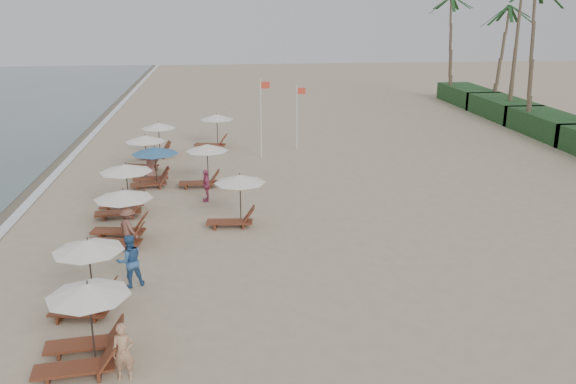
{
  "coord_description": "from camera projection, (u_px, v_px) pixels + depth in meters",
  "views": [
    {
      "loc": [
        -1.91,
        -18.66,
        9.16
      ],
      "look_at": [
        1.0,
        6.36,
        1.3
      ],
      "focal_mm": 37.5,
      "sensor_mm": 36.0,
      "label": 1
    }
  ],
  "objects": [
    {
      "name": "inland_station_1",
      "position": [
        203.0,
        162.0,
        31.31
      ],
      "size": [
        2.73,
        2.24,
        2.22
      ],
      "color": "brown",
      "rests_on": "ground"
    },
    {
      "name": "ground",
      "position": [
        280.0,
        284.0,
        20.63
      ],
      "size": [
        160.0,
        160.0,
        0.0
      ],
      "primitive_type": "plane",
      "color": "tan",
      "rests_on": "ground"
    },
    {
      "name": "inland_station_0",
      "position": [
        235.0,
        195.0,
        25.69
      ],
      "size": [
        2.7,
        2.24,
        2.22
      ],
      "color": "brown",
      "rests_on": "ground"
    },
    {
      "name": "flag_pole_near",
      "position": [
        261.0,
        115.0,
        36.73
      ],
      "size": [
        0.6,
        0.08,
        4.93
      ],
      "color": "silver",
      "rests_on": "ground"
    },
    {
      "name": "beachgoer_near",
      "position": [
        123.0,
        352.0,
        15.16
      ],
      "size": [
        0.58,
        0.39,
        1.56
      ],
      "primitive_type": "imported",
      "rotation": [
        0.0,
        0.0,
        -0.03
      ],
      "color": "tan",
      "rests_on": "ground"
    },
    {
      "name": "beachgoer_far_a",
      "position": [
        206.0,
        185.0,
        29.12
      ],
      "size": [
        0.45,
        0.95,
        1.58
      ],
      "primitive_type": "imported",
      "rotation": [
        0.0,
        0.0,
        4.78
      ],
      "color": "#B8496F",
      "rests_on": "ground"
    },
    {
      "name": "inland_station_2",
      "position": [
        214.0,
        128.0,
        39.86
      ],
      "size": [
        2.79,
        2.24,
        2.22
      ],
      "color": "brown",
      "rests_on": "ground"
    },
    {
      "name": "lounger_station_3",
      "position": [
        122.0,
        190.0,
        27.2
      ],
      "size": [
        2.73,
        2.37,
        2.34
      ],
      "color": "brown",
      "rests_on": "ground"
    },
    {
      "name": "lounger_station_6",
      "position": [
        156.0,
        140.0,
        37.62
      ],
      "size": [
        2.48,
        2.3,
        2.15
      ],
      "color": "brown",
      "rests_on": "ground"
    },
    {
      "name": "foam_line",
      "position": [
        27.0,
        204.0,
        28.88
      ],
      "size": [
        0.5,
        140.0,
        0.02
      ],
      "primitive_type": "cube",
      "color": "white",
      "rests_on": "ground"
    },
    {
      "name": "lounger_station_4",
      "position": [
        152.0,
        165.0,
        31.5
      ],
      "size": [
        2.64,
        2.44,
        2.08
      ],
      "color": "brown",
      "rests_on": "ground"
    },
    {
      "name": "beachgoer_mid_a",
      "position": [
        130.0,
        261.0,
        20.22
      ],
      "size": [
        1.09,
        0.98,
        1.85
      ],
      "primitive_type": "imported",
      "rotation": [
        0.0,
        0.0,
        3.52
      ],
      "color": "#33629B",
      "rests_on": "ground"
    },
    {
      "name": "beachgoer_mid_b",
      "position": [
        128.0,
        228.0,
        23.44
      ],
      "size": [
        1.16,
        1.23,
        1.67
      ],
      "primitive_type": "imported",
      "rotation": [
        0.0,
        0.0,
        2.25
      ],
      "color": "brown",
      "rests_on": "ground"
    },
    {
      "name": "lounger_station_1",
      "position": [
        85.0,
        275.0,
        18.42
      ],
      "size": [
        2.44,
        2.18,
        2.39
      ],
      "color": "brown",
      "rests_on": "ground"
    },
    {
      "name": "flag_pole_far",
      "position": [
        297.0,
        114.0,
        39.21
      ],
      "size": [
        0.6,
        0.08,
        4.24
      ],
      "color": "silver",
      "rests_on": "ground"
    },
    {
      "name": "lounger_station_0",
      "position": [
        82.0,
        328.0,
        15.69
      ],
      "size": [
        2.64,
        2.18,
        2.35
      ],
      "color": "brown",
      "rests_on": "ground"
    },
    {
      "name": "lounger_station_5",
      "position": [
        142.0,
        154.0,
        33.98
      ],
      "size": [
        2.65,
        2.27,
        2.16
      ],
      "color": "brown",
      "rests_on": "ground"
    },
    {
      "name": "beachgoer_far_b",
      "position": [
        151.0,
        164.0,
        32.74
      ],
      "size": [
        0.92,
        0.98,
        1.68
      ],
      "primitive_type": "imported",
      "rotation": [
        0.0,
        0.0,
        0.93
      ],
      "color": "tan",
      "rests_on": "ground"
    },
    {
      "name": "lounger_station_2",
      "position": [
        118.0,
        219.0,
        23.87
      ],
      "size": [
        2.8,
        2.34,
        2.21
      ],
      "color": "brown",
      "rests_on": "ground"
    }
  ]
}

